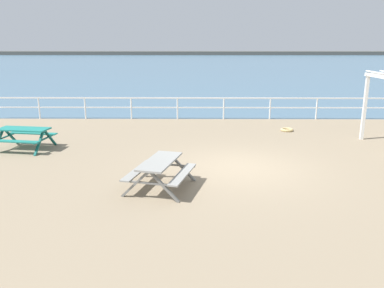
% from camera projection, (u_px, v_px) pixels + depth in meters
% --- Properties ---
extents(ground_plane, '(30.00, 24.00, 0.20)m').
position_uv_depth(ground_plane, '(240.00, 170.00, 12.29)').
color(ground_plane, gray).
extents(sea_band, '(142.00, 90.00, 0.01)m').
position_uv_depth(sea_band, '(204.00, 65.00, 63.27)').
color(sea_band, '#476B84').
rests_on(sea_band, ground).
extents(distant_shoreline, '(142.00, 6.00, 1.80)m').
position_uv_depth(distant_shoreline, '(201.00, 55.00, 104.84)').
color(distant_shoreline, '#4C4C47').
rests_on(distant_shoreline, ground).
extents(seaward_railing, '(23.07, 0.07, 1.08)m').
position_uv_depth(seaward_railing, '(224.00, 104.00, 19.57)').
color(seaward_railing, white).
rests_on(seaward_railing, ground).
extents(picnic_table_near_right, '(1.90, 2.12, 0.80)m').
position_uv_depth(picnic_table_near_right, '(160.00, 167.00, 10.40)').
color(picnic_table_near_right, gray).
rests_on(picnic_table_near_right, ground).
extents(picnic_table_mid_centre, '(2.00, 1.76, 0.80)m').
position_uv_depth(picnic_table_mid_centre, '(24.00, 134.00, 14.16)').
color(picnic_table_mid_centre, '#1E7A70').
rests_on(picnic_table_mid_centre, ground).
extents(rope_coil, '(0.55, 0.55, 0.11)m').
position_uv_depth(rope_coil, '(287.00, 130.00, 17.17)').
color(rope_coil, tan).
rests_on(rope_coil, ground).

